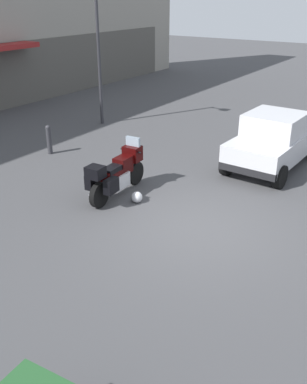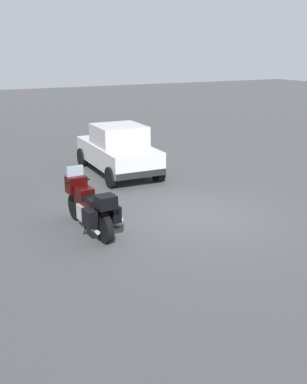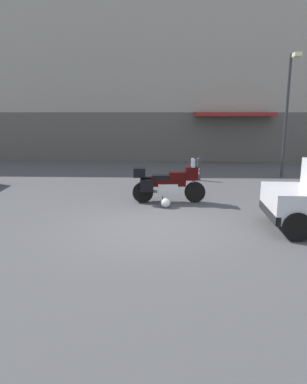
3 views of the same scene
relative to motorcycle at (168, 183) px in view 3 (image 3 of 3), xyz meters
The scene contains 6 objects.
ground_plane 2.67m from the motorcycle, 97.33° to the right, with size 80.00×80.00×0.00m, color #424244.
building_facade_rear 12.12m from the motorcycle, 91.70° to the left, with size 37.08×3.40×11.33m.
motorcycle is the anchor object (origin of this frame).
helmet 0.81m from the motorcycle, 94.51° to the right, with size 0.28×0.28×0.28m, color silver.
streetlamp_curbside 7.20m from the motorcycle, 42.56° to the left, with size 0.28×0.94×5.10m.
bollard_curbside 4.01m from the motorcycle, 71.34° to the left, with size 0.16×0.16×0.95m.
Camera 3 is at (0.34, -8.07, 2.68)m, focal length 32.83 mm.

